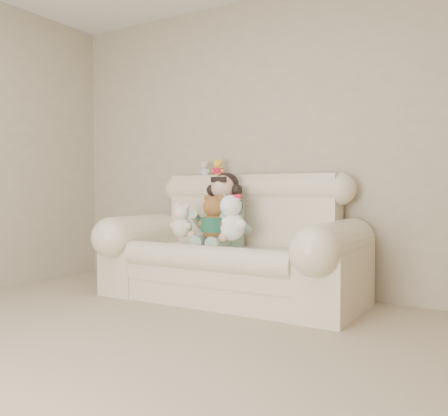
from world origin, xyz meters
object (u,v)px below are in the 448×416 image
brown_teddy (214,213)px  white_cat (231,213)px  sofa (230,237)px  seated_child (224,209)px  cream_teddy (182,217)px

brown_teddy → white_cat: 0.14m
sofa → seated_child: (-0.11, 0.08, 0.22)m
white_cat → cream_teddy: (-0.46, -0.02, -0.05)m
sofa → cream_teddy: size_ratio=6.33×
sofa → seated_child: seated_child is taller
seated_child → cream_teddy: seated_child is taller
cream_teddy → sofa: bearing=-2.4°
seated_child → brown_teddy: bearing=-72.1°
sofa → cream_teddy: 0.44m
white_cat → sofa: bearing=98.6°
brown_teddy → cream_teddy: 0.33m
brown_teddy → white_cat: (0.14, 0.03, 0.01)m
brown_teddy → cream_teddy: (-0.32, 0.01, -0.04)m
sofa → cream_teddy: (-0.39, -0.13, 0.15)m
seated_child → white_cat: bearing=-39.9°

